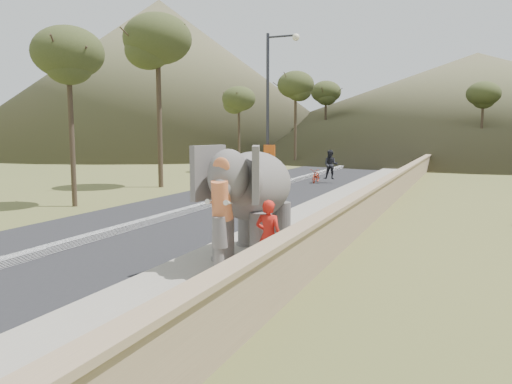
{
  "coord_description": "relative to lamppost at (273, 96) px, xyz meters",
  "views": [
    {
      "loc": [
        4.72,
        -8.64,
        3.12
      ],
      "look_at": [
        0.2,
        1.89,
        1.7
      ],
      "focal_mm": 35.0,
      "sensor_mm": 36.0,
      "label": 1
    }
  ],
  "objects": [
    {
      "name": "trees",
      "position": [
        4.41,
        13.49,
        -0.88
      ],
      "size": [
        47.79,
        43.15,
        9.56
      ],
      "color": "#473828",
      "rests_on": "ground"
    },
    {
      "name": "parapet",
      "position": [
        6.34,
        -5.52,
        -4.32
      ],
      "size": [
        0.3,
        120.0,
        1.1
      ],
      "primitive_type": "cube",
      "color": "tan",
      "rests_on": "ground"
    },
    {
      "name": "median",
      "position": [
        -0.31,
        -5.52,
        -4.76
      ],
      "size": [
        0.35,
        120.0,
        0.22
      ],
      "primitive_type": "cube",
      "color": "black",
      "rests_on": "ground"
    },
    {
      "name": "hill_left",
      "position": [
        -33.31,
        39.48,
        6.13
      ],
      "size": [
        60.0,
        60.0,
        22.0
      ],
      "primitive_type": "cone",
      "color": "brown",
      "rests_on": "ground"
    },
    {
      "name": "road",
      "position": [
        -0.31,
        -5.52,
        -4.86
      ],
      "size": [
        7.0,
        120.0,
        0.03
      ],
      "primitive_type": "cube",
      "color": "black",
      "rests_on": "ground"
    },
    {
      "name": "walkway",
      "position": [
        4.69,
        -5.52,
        -4.8
      ],
      "size": [
        3.0,
        120.0,
        0.15
      ],
      "primitive_type": "cube",
      "color": "#9E9687",
      "rests_on": "ground"
    },
    {
      "name": "lamppost",
      "position": [
        0.0,
        0.0,
        0.0
      ],
      "size": [
        1.76,
        0.36,
        8.0
      ],
      "color": "#323237",
      "rests_on": "ground"
    },
    {
      "name": "hill_far",
      "position": [
        9.69,
        54.48,
        2.13
      ],
      "size": [
        80.0,
        80.0,
        14.0
      ],
      "primitive_type": "cone",
      "color": "brown",
      "rests_on": "ground"
    },
    {
      "name": "ground",
      "position": [
        4.69,
        -15.52,
        -4.87
      ],
      "size": [
        160.0,
        160.0,
        0.0
      ],
      "primitive_type": "plane",
      "color": "olive",
      "rests_on": "ground"
    },
    {
      "name": "elephant_and_man",
      "position": [
        4.71,
        -13.35,
        -3.43
      ],
      "size": [
        2.27,
        3.72,
        2.61
      ],
      "color": "slate",
      "rests_on": "ground"
    },
    {
      "name": "motorcyclist",
      "position": [
        1.53,
        4.43,
        -4.06
      ],
      "size": [
        1.67,
        1.63,
        1.98
      ],
      "color": "#98220D",
      "rests_on": "ground"
    },
    {
      "name": "signboard",
      "position": [
        0.19,
        -0.99,
        -3.23
      ],
      "size": [
        0.6,
        0.08,
        2.4
      ],
      "color": "#2D2D33",
      "rests_on": "ground"
    }
  ]
}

